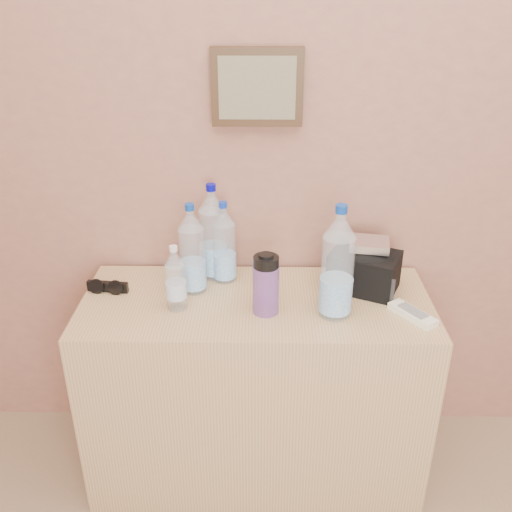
{
  "coord_description": "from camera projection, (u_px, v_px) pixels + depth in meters",
  "views": [
    {
      "loc": [
        -0.21,
        0.08,
        1.74
      ],
      "look_at": [
        -0.24,
        1.71,
        0.92
      ],
      "focal_mm": 40.0,
      "sensor_mm": 36.0,
      "label": 1
    }
  ],
  "objects": [
    {
      "name": "pet_large_d",
      "position": [
        337.0,
        268.0,
        1.78
      ],
      "size": [
        0.1,
        0.1,
        0.38
      ],
      "rotation": [
        0.0,
        0.0,
        -0.24
      ],
      "color": "#ADC9D8",
      "rests_on": "dresser"
    },
    {
      "name": "pet_large_c",
      "position": [
        213.0,
        236.0,
        2.02
      ],
      "size": [
        0.09,
        0.09,
        0.35
      ],
      "rotation": [
        0.0,
        0.0,
        -0.03
      ],
      "color": "white",
      "rests_on": "dresser"
    },
    {
      "name": "pet_large_b",
      "position": [
        224.0,
        246.0,
        2.0
      ],
      "size": [
        0.08,
        0.08,
        0.3
      ],
      "rotation": [
        0.0,
        0.0,
        -0.17
      ],
      "color": "silver",
      "rests_on": "dresser"
    },
    {
      "name": "pet_large_a",
      "position": [
        192.0,
        253.0,
        1.93
      ],
      "size": [
        0.09,
        0.09,
        0.32
      ],
      "rotation": [
        0.0,
        0.0,
        -0.14
      ],
      "color": "silver",
      "rests_on": "dresser"
    },
    {
      "name": "ac_remote",
      "position": [
        412.0,
        314.0,
        1.83
      ],
      "size": [
        0.14,
        0.17,
        0.02
      ],
      "primitive_type": "cube",
      "rotation": [
        0.0,
        0.0,
        -0.95
      ],
      "color": "white",
      "rests_on": "dresser"
    },
    {
      "name": "toiletry_bag",
      "position": [
        364.0,
        269.0,
        1.97
      ],
      "size": [
        0.27,
        0.24,
        0.15
      ],
      "primitive_type": null,
      "rotation": [
        0.0,
        0.0,
        -0.43
      ],
      "color": "black",
      "rests_on": "dresser"
    },
    {
      "name": "dresser",
      "position": [
        256.0,
        387.0,
        2.09
      ],
      "size": [
        1.19,
        0.49,
        0.74
      ],
      "primitive_type": "cube",
      "color": "tan",
      "rests_on": "ground"
    },
    {
      "name": "pet_small",
      "position": [
        176.0,
        281.0,
        1.84
      ],
      "size": [
        0.06,
        0.06,
        0.23
      ],
      "rotation": [
        0.0,
        0.0,
        0.3
      ],
      "color": "#BCE1F2",
      "rests_on": "dresser"
    },
    {
      "name": "sunglasses",
      "position": [
        108.0,
        287.0,
        1.97
      ],
      "size": [
        0.15,
        0.07,
        0.04
      ],
      "primitive_type": null,
      "rotation": [
        0.0,
        0.0,
        -0.12
      ],
      "color": "black",
      "rests_on": "dresser"
    },
    {
      "name": "nalgene_bottle",
      "position": [
        266.0,
        284.0,
        1.82
      ],
      "size": [
        0.09,
        0.09,
        0.21
      ],
      "rotation": [
        0.0,
        0.0,
        0.26
      ],
      "color": "purple",
      "rests_on": "dresser"
    },
    {
      "name": "picture_frame",
      "position": [
        257.0,
        87.0,
        1.85
      ],
      "size": [
        0.3,
        0.03,
        0.25
      ],
      "primitive_type": null,
      "color": "#382311",
      "rests_on": "room_shell"
    },
    {
      "name": "foil_packet",
      "position": [
        369.0,
        244.0,
        1.94
      ],
      "size": [
        0.15,
        0.13,
        0.03
      ],
      "primitive_type": "cube",
      "rotation": [
        0.0,
        0.0,
        -0.17
      ],
      "color": "silver",
      "rests_on": "toiletry_bag"
    }
  ]
}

